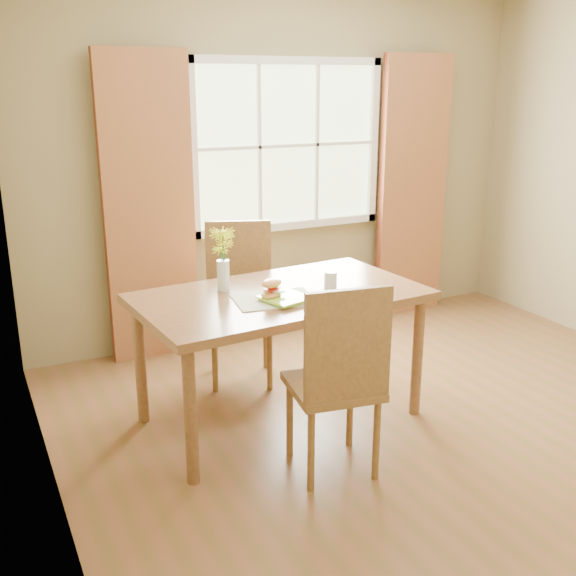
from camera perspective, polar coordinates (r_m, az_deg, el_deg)
The scene contains 12 objects.
room at distance 3.81m, azimuth 12.74°, elevation 7.14°, with size 4.24×3.84×2.74m.
window at distance 5.36m, azimuth -0.01°, elevation 11.96°, with size 1.62×0.06×1.32m.
curtain_left at distance 4.92m, azimuth -11.68°, elevation 6.45°, with size 0.65×0.08×2.20m, color maroon.
curtain_right at distance 5.93m, azimuth 10.50°, elevation 8.29°, with size 0.65×0.08×2.20m, color maroon.
dining_table at distance 3.94m, azimuth -0.65°, elevation -1.54°, with size 1.71×1.05×0.80m.
chair_near at distance 3.41m, azimuth 4.39°, elevation -7.30°, with size 0.50×0.50×1.05m.
chair_far at distance 4.61m, azimuth -4.12°, elevation -0.49°, with size 0.58×0.58×1.08m.
placemat at distance 3.79m, azimuth -1.16°, elevation -0.95°, with size 0.45×0.33×0.01m, color beige.
plate at distance 3.76m, azimuth -0.20°, elevation -0.97°, with size 0.24×0.24×0.01m, color #9AD735.
croissant_sandwich at distance 3.76m, azimuth -1.40°, elevation -0.02°, with size 0.18×0.17×0.11m.
water_glass at distance 3.96m, azimuth 3.62°, elevation 0.56°, with size 0.07×0.07×0.11m.
flower_vase at distance 3.92m, azimuth -5.55°, elevation 3.08°, with size 0.15×0.15×0.37m.
Camera 1 is at (-2.38, -2.91, 1.98)m, focal length 42.00 mm.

